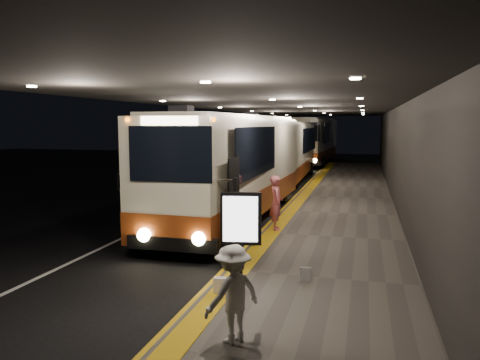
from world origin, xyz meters
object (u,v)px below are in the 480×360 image
Objects in this scene: coach_second at (287,154)px; passenger_boarding at (276,203)px; bag_plain at (220,285)px; coach_third at (314,143)px; passenger_waiting_white at (233,294)px; coach_main at (235,172)px; info_sign at (241,220)px; bag_polka at (305,274)px; stanchion_post at (259,227)px.

passenger_boarding is at bearing -83.28° from coach_second.
coach_second is 35.39× the size of bag_plain.
passenger_waiting_white is (2.58, -36.36, -1.00)m from coach_third.
info_sign is at bearing -71.43° from coach_main.
coach_second is 6.42× the size of passenger_boarding.
passenger_waiting_white is 3.43m from bag_polka.
coach_third is 43.15× the size of bag_polka.
coach_main reaches higher than info_sign.
coach_main is 7.31m from info_sign.
coach_third is at bearing 92.88° from bag_plain.
bag_plain reaches higher than bag_polka.
passenger_boarding is (1.99, -2.00, -0.79)m from coach_main.
info_sign is at bearing 166.11° from passenger_boarding.
coach_third reaches higher than passenger_waiting_white.
coach_main reaches higher than coach_second.
coach_second is 38.72× the size of bag_polka.
bag_plain is 1.61m from info_sign.
info_sign is at bearing -174.38° from bag_polka.
stanchion_post is at bearing 160.71° from passenger_boarding.
info_sign is at bearing -83.76° from coach_third.
coach_third is 12.96× the size of stanchion_post.
bag_plain is (-1.62, -1.25, 0.01)m from bag_polka.
coach_main reaches higher than bag_plain.
passenger_boarding reaches higher than passenger_waiting_white.
info_sign is at bearing -84.94° from coach_second.
stanchion_post is (-1.72, 2.90, 0.35)m from bag_polka.
info_sign is at bearing 82.02° from bag_plain.
passenger_boarding is 5.51× the size of bag_plain.
info_sign is (-1.47, -0.14, 1.19)m from bag_polka.
stanchion_post is (-0.14, -1.96, -0.41)m from passenger_boarding.
coach_second reaches higher than bag_polka.
info_sign reaches higher than passenger_boarding.
bag_polka is 2.05m from bag_plain.
coach_third is at bearing 95.79° from bag_polka.
coach_third is at bearing 87.67° from coach_second.
passenger_waiting_white is at bearing -88.71° from info_sign.
info_sign reaches higher than stanchion_post.
coach_main is 7.88m from bag_polka.
coach_main is 37.67× the size of bag_plain.
coach_third is at bearing 91.40° from coach_main.
bag_polka is at bearing -60.63° from coach_main.
coach_third is at bearing -138.77° from passenger_waiting_white.
coach_third is at bearing 81.97° from info_sign.
bag_plain is at bearing -142.50° from bag_polka.
passenger_boarding is 5.02m from info_sign.
info_sign is 3.16m from stanchion_post.
coach_third is 33.30m from bag_polka.
stanchion_post is at bearing -84.66° from coach_second.
stanchion_post is (-0.25, 3.04, -0.83)m from info_sign.
coach_second is 13.40m from coach_third.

